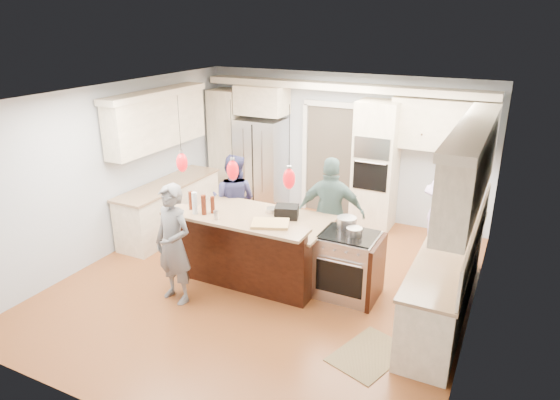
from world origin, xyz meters
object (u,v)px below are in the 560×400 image
at_px(refrigerator, 261,164).
at_px(person_far_left, 234,201).
at_px(kitchen_island, 257,246).
at_px(person_bar_end, 173,244).
at_px(island_range, 349,265).

distance_m(refrigerator, person_far_left, 1.85).
bearing_deg(kitchen_island, person_bar_end, -121.26).
xyz_separation_m(island_range, person_far_left, (-2.26, 0.70, 0.33)).
distance_m(refrigerator, island_range, 3.71).
height_order(kitchen_island, person_bar_end, person_bar_end).
bearing_deg(person_bar_end, kitchen_island, 69.38).
height_order(island_range, person_bar_end, person_bar_end).
xyz_separation_m(refrigerator, island_range, (2.71, -2.49, -0.44)).
bearing_deg(person_bar_end, refrigerator, 110.76).
distance_m(refrigerator, kitchen_island, 2.91).
xyz_separation_m(person_bar_end, person_far_left, (-0.20, 1.85, -0.04)).
bearing_deg(kitchen_island, person_far_left, 137.64).
relative_size(person_bar_end, person_far_left, 1.05).
bearing_deg(refrigerator, kitchen_island, -63.10).
xyz_separation_m(refrigerator, person_bar_end, (0.65, -3.64, -0.07)).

